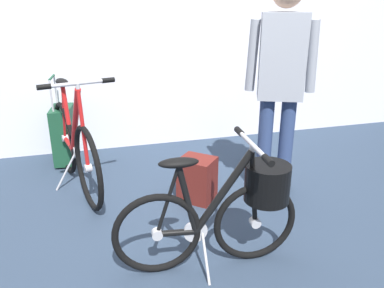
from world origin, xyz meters
TOP-DOWN VIEW (x-y plane):
  - ground_plane at (0.00, 0.00)m, footprint 6.10×6.10m
  - back_wall at (0.00, 1.73)m, footprint 6.10×0.10m
  - folding_bike_foreground at (0.02, -0.40)m, footprint 1.09×0.53m
  - display_bike_left at (-0.84, 0.84)m, footprint 0.53×1.34m
  - visitor_near_wall at (0.66, 0.32)m, footprint 0.50×0.36m
  - rolling_suitcase at (-0.95, 1.42)m, footprint 0.22×0.38m
  - backpack_on_floor at (0.06, 0.39)m, footprint 0.34×0.33m

SIDE VIEW (x-z plane):
  - ground_plane at x=0.00m, z-range 0.00..0.00m
  - backpack_on_floor at x=0.06m, z-range 0.00..0.34m
  - rolling_suitcase at x=-0.95m, z-range -0.13..0.70m
  - display_bike_left at x=-0.84m, z-range -0.12..0.84m
  - folding_bike_foreground at x=0.02m, z-range -0.01..0.76m
  - visitor_near_wall at x=0.66m, z-range 0.12..1.75m
  - back_wall at x=0.00m, z-range 0.00..2.67m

